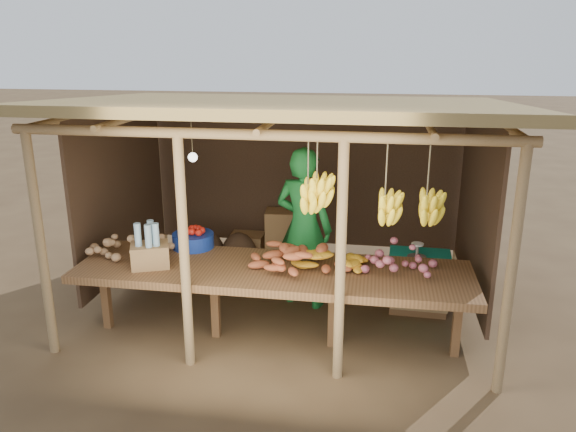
# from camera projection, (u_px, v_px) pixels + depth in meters

# --- Properties ---
(ground) EXTENTS (60.00, 60.00, 0.00)m
(ground) POSITION_uv_depth(u_px,v_px,m) (288.00, 300.00, 6.66)
(ground) COLOR brown
(ground) RESTS_ON ground
(stall_structure) EXTENTS (4.70, 3.50, 2.43)m
(stall_structure) POSITION_uv_depth(u_px,v_px,m) (296.00, 139.00, 6.13)
(stall_structure) COLOR #96754D
(stall_structure) RESTS_ON ground
(counter) EXTENTS (3.90, 1.05, 0.80)m
(counter) POSITION_uv_depth(u_px,v_px,m) (273.00, 274.00, 5.54)
(counter) COLOR brown
(counter) RESTS_ON ground
(potato_heap) EXTENTS (0.87, 0.52, 0.36)m
(potato_heap) POSITION_uv_depth(u_px,v_px,m) (129.00, 239.00, 5.80)
(potato_heap) COLOR #AA8057
(potato_heap) RESTS_ON counter
(sweet_potato_heap) EXTENTS (1.11, 0.78, 0.36)m
(sweet_potato_heap) POSITION_uv_depth(u_px,v_px,m) (295.00, 252.00, 5.44)
(sweet_potato_heap) COLOR #A64D2A
(sweet_potato_heap) RESTS_ON counter
(onion_heap) EXTENTS (0.86, 0.57, 0.36)m
(onion_heap) POSITION_uv_depth(u_px,v_px,m) (405.00, 258.00, 5.30)
(onion_heap) COLOR #AD5462
(onion_heap) RESTS_ON counter
(banana_pile) EXTENTS (0.71, 0.52, 0.35)m
(banana_pile) POSITION_uv_depth(u_px,v_px,m) (332.00, 249.00, 5.54)
(banana_pile) COLOR gold
(banana_pile) RESTS_ON counter
(tomato_basin) EXTENTS (0.45, 0.45, 0.23)m
(tomato_basin) POSITION_uv_depth(u_px,v_px,m) (193.00, 239.00, 6.07)
(tomato_basin) COLOR navy
(tomato_basin) RESTS_ON counter
(bottle_box) EXTENTS (0.45, 0.40, 0.46)m
(bottle_box) POSITION_uv_depth(u_px,v_px,m) (150.00, 249.00, 5.53)
(bottle_box) COLOR #997044
(bottle_box) RESTS_ON counter
(vendor) EXTENTS (0.78, 0.63, 1.85)m
(vendor) POSITION_uv_depth(u_px,v_px,m) (304.00, 228.00, 6.34)
(vendor) COLOR #1A752E
(vendor) RESTS_ON ground
(tarp_crate) EXTENTS (0.71, 0.62, 0.82)m
(tarp_crate) POSITION_uv_depth(u_px,v_px,m) (418.00, 280.00, 6.39)
(tarp_crate) COLOR brown
(tarp_crate) RESTS_ON ground
(carton_stack) EXTENTS (0.97, 0.38, 0.73)m
(carton_stack) POSITION_uv_depth(u_px,v_px,m) (271.00, 240.00, 7.76)
(carton_stack) COLOR #997044
(carton_stack) RESTS_ON ground
(burlap_sacks) EXTENTS (0.92, 0.48, 0.65)m
(burlap_sacks) POSITION_uv_depth(u_px,v_px,m) (223.00, 252.00, 7.42)
(burlap_sacks) COLOR #463020
(burlap_sacks) RESTS_ON ground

